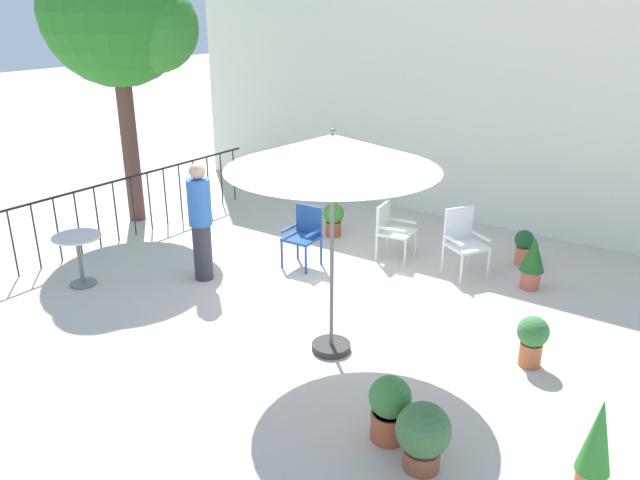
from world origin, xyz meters
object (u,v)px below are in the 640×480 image
Objects in this scene: cafe_table_0 at (79,251)px; potted_plant_5 at (597,443)px; standing_person at (201,221)px; potted_plant_1 at (390,407)px; potted_plant_4 at (334,218)px; patio_chair_1 at (463,238)px; shade_tree at (118,11)px; patio_chair_2 at (304,232)px; patio_umbrella_0 at (333,154)px; potted_plant_2 at (533,261)px; patio_chair_0 at (392,227)px; potted_plant_0 at (532,338)px; potted_plant_3 at (423,434)px; potted_plant_6 at (524,246)px.

potted_plant_5 is (6.74, 0.00, -0.06)m from cafe_table_0.
potted_plant_1 is at bearing -21.54° from standing_person.
patio_chair_1 is at bearing -4.87° from potted_plant_4.
cafe_table_0 is 4.03m from potted_plant_4.
shade_tree is 4.75m from patio_chair_2.
patio_umbrella_0 reaches higher than cafe_table_0.
potted_plant_5 is (8.32, -2.31, -3.10)m from shade_tree.
shade_tree reaches higher than patio_chair_1.
cafe_table_0 is at bearing -131.44° from patio_chair_2.
shade_tree is at bearing -169.01° from patio_chair_1.
standing_person is at bearing 167.58° from patio_umbrella_0.
potted_plant_2 is 0.45× the size of standing_person.
patio_umbrella_0 is 3.70m from potted_plant_2.
patio_chair_0 reaches higher than potted_plant_0.
potted_plant_0 is 1.02× the size of potted_plant_4.
standing_person reaches higher than potted_plant_5.
potted_plant_5 is at bearing 13.70° from potted_plant_1.
potted_plant_2 reaches higher than potted_plant_4.
potted_plant_5 is at bearing -64.98° from potted_plant_2.
patio_chair_0 is 1.46× the size of potted_plant_0.
patio_chair_0 is 1.37× the size of potted_plant_3.
cafe_table_0 is 0.43× the size of standing_person.
potted_plant_3 is at bearing -84.35° from potted_plant_2.
potted_plant_3 is at bearing -22.09° from shade_tree.
cafe_table_0 is at bearing 175.55° from potted_plant_1.
patio_chair_2 reaches higher than patio_chair_0.
patio_chair_2 is 1.54× the size of potted_plant_0.
potted_plant_5 is (1.63, -3.49, 0.03)m from potted_plant_2.
potted_plant_3 is at bearing -22.29° from potted_plant_1.
patio_chair_0 is 3.27m from potted_plant_0.
standing_person is (2.81, -1.18, -2.67)m from shade_tree.
potted_plant_1 reaches higher than potted_plant_6.
shade_tree is 6.53m from patio_chair_1.
patio_chair_1 reaches higher than potted_plant_3.
potted_plant_2 is at bearing 115.02° from potted_plant_5.
patio_chair_1 is (1.12, 0.07, 0.05)m from patio_chair_0.
potted_plant_0 is at bearing -12.56° from patio_chair_2.
patio_chair_2 is 4.51m from potted_plant_3.
potted_plant_2 is (2.11, 0.14, -0.08)m from patio_chair_0.
potted_plant_1 reaches higher than potted_plant_4.
standing_person is at bearing -138.35° from potted_plant_6.
patio_chair_2 is (3.67, 0.05, -3.02)m from shade_tree.
potted_plant_6 is (0.62, 0.84, -0.25)m from patio_chair_1.
potted_plant_4 is at bearing 123.90° from patio_umbrella_0.
patio_umbrella_0 is at bearing 8.40° from cafe_table_0.
patio_chair_2 is 5.21m from potted_plant_5.
patio_chair_1 reaches higher than patio_chair_0.
potted_plant_1 is at bearing -75.68° from patio_chair_1.
potted_plant_5 reaches higher than potted_plant_6.
patio_umbrella_0 is 4.35× the size of potted_plant_0.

